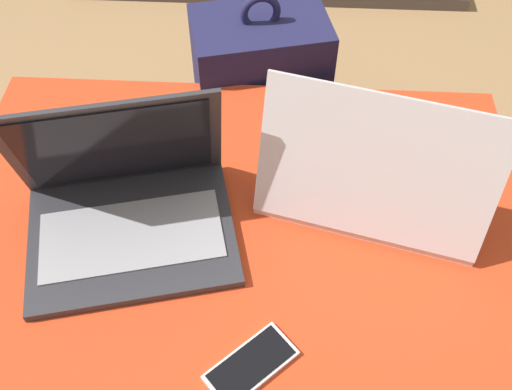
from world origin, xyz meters
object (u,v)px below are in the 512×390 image
cell_phone (251,365)px  backpack (259,103)px  laptop_near (127,205)px  laptop_far (374,177)px

cell_phone → backpack: size_ratio=0.27×
cell_phone → backpack: bearing=139.3°
laptop_near → cell_phone: bearing=-61.7°
laptop_near → cell_phone: (0.22, -0.25, -0.05)m
cell_phone → backpack: 0.75m
backpack → laptop_near: bearing=54.0°
laptop_far → cell_phone: size_ratio=2.98×
laptop_far → cell_phone: laptop_far is taller
laptop_far → cell_phone: 0.39m
laptop_near → laptop_far: (0.42, 0.08, -0.00)m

